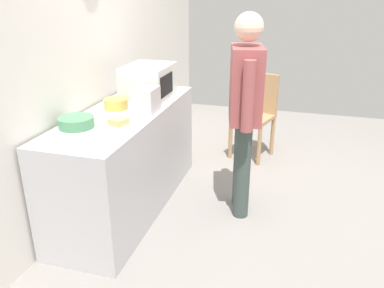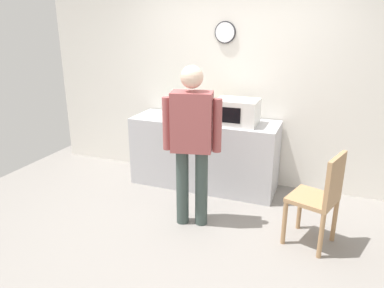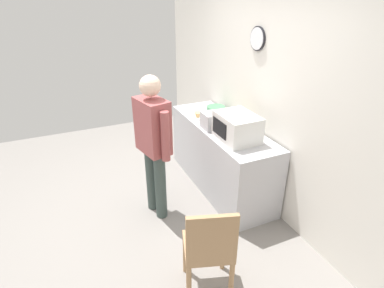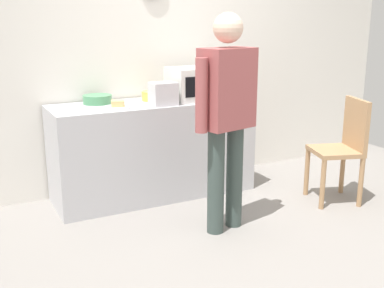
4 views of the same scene
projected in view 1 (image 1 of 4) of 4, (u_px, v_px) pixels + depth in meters
The scene contains 12 objects.
ground_plane at pixel (270, 208), 3.49m from camera, with size 6.00×6.00×0.00m, color gray.
back_wall at pixel (96, 52), 3.41m from camera, with size 5.40×0.13×2.60m.
kitchen_counter at pixel (128, 160), 3.38m from camera, with size 1.85×0.62×0.89m, color #B7B7BC.
microwave at pixel (149, 82), 3.52m from camera, with size 0.50×0.39×0.30m.
sandwich_plate at pixel (119, 124), 2.84m from camera, with size 0.24×0.24×0.07m.
salad_bowl at pixel (116, 104), 3.25m from camera, with size 0.20×0.20×0.09m, color gold.
cereal_bowl at pixel (76, 122), 2.82m from camera, with size 0.26×0.26×0.08m, color #4C8E60.
toaster at pixel (146, 100), 3.15m from camera, with size 0.22×0.18×0.20m, color silver.
fork_utensil at pixel (92, 151), 2.43m from camera, with size 0.17×0.02×0.01m, color silver.
spoon_utensil at pixel (59, 142), 2.55m from camera, with size 0.17×0.02×0.01m, color silver.
person_standing at pixel (245, 103), 3.11m from camera, with size 0.58×0.32×1.67m.
wooden_chair at pixel (256, 111), 4.42m from camera, with size 0.50×0.50×0.94m.
Camera 1 is at (-3.09, -0.17, 1.84)m, focal length 36.54 mm.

